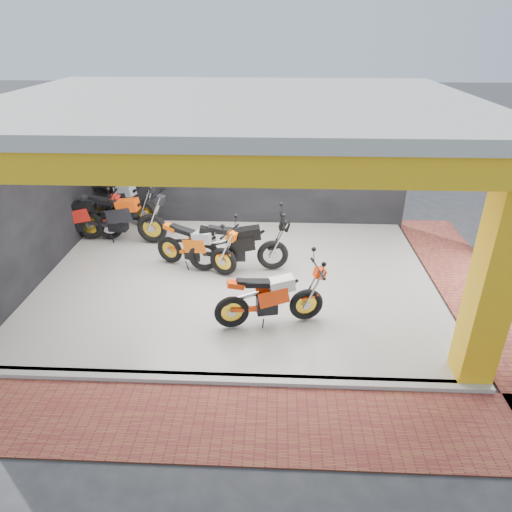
{
  "coord_description": "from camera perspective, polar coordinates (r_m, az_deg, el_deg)",
  "views": [
    {
      "loc": [
        0.76,
        -6.26,
        4.8
      ],
      "look_at": [
        0.42,
        1.43,
        0.9
      ],
      "focal_mm": 32.0,
      "sensor_mm": 36.0,
      "label": 1
    }
  ],
  "objects": [
    {
      "name": "showroom_floor",
      "position": [
        9.56,
        -2.34,
        -2.94
      ],
      "size": [
        8.0,
        6.0,
        0.1
      ],
      "primitive_type": "cube",
      "color": "beige",
      "rests_on": "ground"
    },
    {
      "name": "moto_row_e",
      "position": [
        12.02,
        -13.87,
        6.76
      ],
      "size": [
        2.52,
        1.54,
        1.44
      ],
      "primitive_type": null,
      "rotation": [
        0.0,
        0.0,
        -0.3
      ],
      "color": "black",
      "rests_on": "showroom_floor"
    },
    {
      "name": "corner_column",
      "position": [
        6.97,
        27.66,
        -2.42
      ],
      "size": [
        0.5,
        0.5,
        3.5
      ],
      "primitive_type": "cube",
      "color": "yellow",
      "rests_on": "ground"
    },
    {
      "name": "showroom_ceiling",
      "position": [
        8.38,
        -2.81,
        18.62
      ],
      "size": [
        8.4,
        6.4,
        0.2
      ],
      "primitive_type": "cube",
      "color": "beige",
      "rests_on": "corner_column"
    },
    {
      "name": "ground",
      "position": [
        7.92,
        -3.53,
        -10.47
      ],
      "size": [
        80.0,
        80.0,
        0.0
      ],
      "primitive_type": "plane",
      "color": "#2D2D30",
      "rests_on": "ground"
    },
    {
      "name": "moto_hero",
      "position": [
        7.94,
        6.39,
        -4.25
      ],
      "size": [
        2.15,
        1.18,
        1.24
      ],
      "primitive_type": null,
      "rotation": [
        0.0,
        0.0,
        0.22
      ],
      "color": "#FC3E0A",
      "rests_on": "showroom_floor"
    },
    {
      "name": "moto_row_c",
      "position": [
        11.0,
        -13.04,
        5.09
      ],
      "size": [
        2.51,
        1.13,
        1.49
      ],
      "primitive_type": null,
      "rotation": [
        0.0,
        0.0,
        -0.1
      ],
      "color": "black",
      "rests_on": "showroom_floor"
    },
    {
      "name": "moto_row_a",
      "position": [
        9.34,
        -4.16,
        0.94
      ],
      "size": [
        2.18,
        1.47,
        1.25
      ],
      "primitive_type": null,
      "rotation": [
        0.0,
        0.0,
        -0.38
      ],
      "color": "#FF640A",
      "rests_on": "showroom_floor"
    },
    {
      "name": "header_beam_front",
      "position": [
        5.52,
        -5.56,
        10.98
      ],
      "size": [
        8.4,
        0.3,
        0.4
      ],
      "primitive_type": "cube",
      "color": "yellow",
      "rests_on": "corner_column"
    },
    {
      "name": "paver_right",
      "position": [
        10.36,
        25.21,
        -3.43
      ],
      "size": [
        1.4,
        7.0,
        0.03
      ],
      "primitive_type": "cube",
      "color": "brown",
      "rests_on": "ground"
    },
    {
      "name": "left_wall",
      "position": [
        10.06,
        -26.66,
        6.33
      ],
      "size": [
        0.2,
        6.2,
        3.5
      ],
      "primitive_type": "cube",
      "color": "black",
      "rests_on": "ground"
    },
    {
      "name": "header_beam_right",
      "position": [
        8.99,
        24.53,
        14.99
      ],
      "size": [
        0.3,
        6.4,
        0.4
      ],
      "primitive_type": "cube",
      "color": "yellow",
      "rests_on": "corner_column"
    },
    {
      "name": "moto_row_d",
      "position": [
        11.5,
        -18.1,
        5.13
      ],
      "size": [
        2.33,
        1.05,
        1.38
      ],
      "primitive_type": null,
      "rotation": [
        0.0,
        0.0,
        0.09
      ],
      "color": "red",
      "rests_on": "showroom_floor"
    },
    {
      "name": "moto_row_b",
      "position": [
        9.52,
        2.14,
        1.88
      ],
      "size": [
        2.28,
        1.0,
        1.36
      ],
      "primitive_type": null,
      "rotation": [
        0.0,
        0.0,
        0.08
      ],
      "color": "black",
      "rests_on": "showroom_floor"
    },
    {
      "name": "floor_kerb",
      "position": [
        7.11,
        -4.39,
        -15.13
      ],
      "size": [
        8.0,
        0.2,
        0.1
      ],
      "primitive_type": "cube",
      "color": "beige",
      "rests_on": "ground"
    },
    {
      "name": "back_wall",
      "position": [
        11.78,
        -1.24,
        11.89
      ],
      "size": [
        8.2,
        0.2,
        3.5
      ],
      "primitive_type": "cube",
      "color": "black",
      "rests_on": "ground"
    },
    {
      "name": "paver_front",
      "position": [
        6.59,
        -5.2,
        -19.89
      ],
      "size": [
        9.0,
        1.4,
        0.03
      ],
      "primitive_type": "cube",
      "color": "brown",
      "rests_on": "ground"
    }
  ]
}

